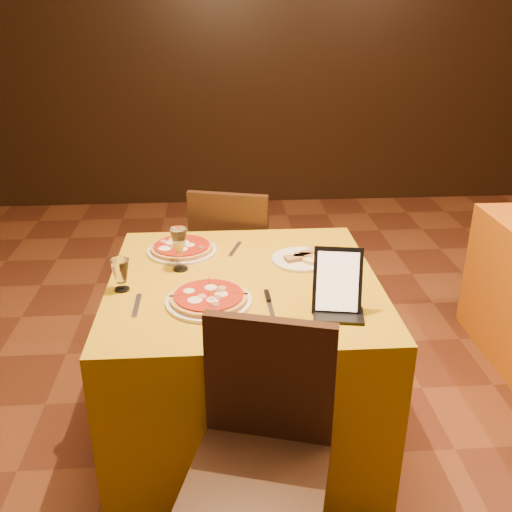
{
  "coord_description": "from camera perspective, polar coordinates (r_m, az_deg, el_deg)",
  "views": [
    {
      "loc": [
        -0.63,
        -1.87,
        1.79
      ],
      "look_at": [
        -0.48,
        0.21,
        0.86
      ],
      "focal_mm": 40.0,
      "sensor_mm": 36.0,
      "label": 1
    }
  ],
  "objects": [
    {
      "name": "wine_glass",
      "position": [
        2.41,
        -7.67,
        0.69
      ],
      "size": [
        0.11,
        0.11,
        0.19
      ],
      "primitive_type": null,
      "rotation": [
        0.0,
        0.0,
        0.27
      ],
      "color": "#F9E18D",
      "rests_on": "main_table"
    },
    {
      "name": "floor",
      "position": [
        2.67,
        11.38,
        -18.87
      ],
      "size": [
        6.0,
        7.0,
        0.01
      ],
      "primitive_type": "cube",
      "color": "#5E2D19",
      "rests_on": "ground"
    },
    {
      "name": "fork_far",
      "position": [
        2.63,
        -2.09,
        0.71
      ],
      "size": [
        0.07,
        0.17,
        0.01
      ],
      "primitive_type": "cube",
      "rotation": [
        0.0,
        0.0,
        1.26
      ],
      "color": "silver",
      "rests_on": "main_table"
    },
    {
      "name": "main_table",
      "position": [
        2.54,
        -1.18,
        -9.92
      ],
      "size": [
        1.1,
        1.1,
        0.75
      ],
      "primitive_type": "cube",
      "color": "#BC910C",
      "rests_on": "floor"
    },
    {
      "name": "chair_main_near",
      "position": [
        1.87,
        0.11,
        -21.4
      ],
      "size": [
        0.47,
        0.47,
        0.91
      ],
      "primitive_type": null,
      "rotation": [
        0.0,
        0.0,
        -0.27
      ],
      "color": "black",
      "rests_on": "floor"
    },
    {
      "name": "fork_near",
      "position": [
        2.19,
        -11.83,
        -4.87
      ],
      "size": [
        0.02,
        0.18,
        0.01
      ],
      "primitive_type": "cube",
      "rotation": [
        0.0,
        0.0,
        1.58
      ],
      "color": "silver",
      "rests_on": "main_table"
    },
    {
      "name": "cutlet_dish",
      "position": [
        2.51,
        4.51,
        -0.23
      ],
      "size": [
        0.26,
        0.26,
        0.03
      ],
      "rotation": [
        0.0,
        0.0,
        0.06
      ],
      "color": "white",
      "rests_on": "main_table"
    },
    {
      "name": "pizza_near",
      "position": [
        2.17,
        -4.74,
        -4.32
      ],
      "size": [
        0.33,
        0.33,
        0.03
      ],
      "rotation": [
        0.0,
        0.0,
        0.12
      ],
      "color": "white",
      "rests_on": "main_table"
    },
    {
      "name": "water_glass",
      "position": [
        2.29,
        -13.37,
        -1.88
      ],
      "size": [
        0.07,
        0.07,
        0.13
      ],
      "primitive_type": null,
      "rotation": [
        0.0,
        0.0,
        -0.18
      ],
      "color": "silver",
      "rests_on": "main_table"
    },
    {
      "name": "knife",
      "position": [
        2.12,
        1.46,
        -5.2
      ],
      "size": [
        0.03,
        0.21,
        0.01
      ],
      "primitive_type": "cube",
      "rotation": [
        0.0,
        0.0,
        1.61
      ],
      "color": "silver",
      "rests_on": "main_table"
    },
    {
      "name": "tablet",
      "position": [
        2.08,
        8.16,
        -2.44
      ],
      "size": [
        0.19,
        0.13,
        0.23
      ],
      "primitive_type": "cube",
      "rotation": [
        -0.35,
        0.0,
        -0.17
      ],
      "color": "black",
      "rests_on": "main_table"
    },
    {
      "name": "chair_main_far",
      "position": [
        3.23,
        -1.93,
        -0.43
      ],
      "size": [
        0.59,
        0.59,
        0.91
      ],
      "primitive_type": null,
      "rotation": [
        0.0,
        0.0,
        2.88
      ],
      "color": "#2F200F",
      "rests_on": "floor"
    },
    {
      "name": "wall_back",
      "position": [
        5.42,
        2.89,
        19.78
      ],
      "size": [
        6.0,
        0.01,
        2.8
      ],
      "primitive_type": "cube",
      "color": "black",
      "rests_on": "floor"
    },
    {
      "name": "pizza_far",
      "position": [
        2.62,
        -7.42,
        0.71
      ],
      "size": [
        0.32,
        0.32,
        0.03
      ],
      "rotation": [
        0.0,
        0.0,
        -0.22
      ],
      "color": "white",
      "rests_on": "main_table"
    }
  ]
}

